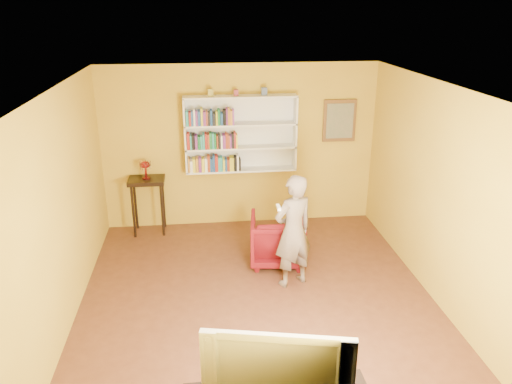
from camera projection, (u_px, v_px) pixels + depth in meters
room_shell at (258, 229)px, 6.03m from camera, size 5.30×5.80×2.88m
bookshelf at (240, 133)px, 8.06m from camera, size 1.80×0.29×1.23m
books_row_lower at (214, 164)px, 8.08m from camera, size 0.85×0.19×0.27m
books_row_middle at (212, 141)px, 7.95m from camera, size 0.80×0.19×0.26m
books_row_upper at (210, 118)px, 7.81m from camera, size 0.75×0.19×0.27m
ornament_left at (211, 93)px, 7.72m from camera, size 0.08×0.08×0.11m
ornament_centre at (236, 93)px, 7.76m from camera, size 0.07×0.07×0.10m
ornament_right at (264, 91)px, 7.81m from camera, size 0.09×0.09×0.12m
framed_painting at (340, 121)px, 8.23m from camera, size 0.55×0.05×0.70m
console_table at (147, 188)px, 8.04m from camera, size 0.57×0.44×0.94m
ruby_lustre at (145, 166)px, 7.91m from camera, size 0.18×0.18×0.29m
armchair at (277, 239)px, 7.24m from camera, size 0.86×0.88×0.72m
person at (293, 231)px, 6.52m from camera, size 0.67×0.57×1.55m
game_remote at (278, 207)px, 5.96m from camera, size 0.04×0.15×0.04m
television at (278, 362)px, 3.97m from camera, size 1.20×0.41×0.69m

